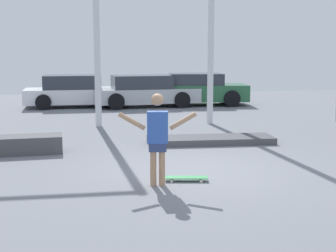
% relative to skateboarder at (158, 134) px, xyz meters
% --- Properties ---
extents(ground_plane, '(36.00, 36.00, 0.00)m').
position_rel_skateboarder_xyz_m(ground_plane, '(0.84, 0.85, -0.94)').
color(ground_plane, slate).
extents(skateboarder, '(1.40, 0.25, 1.66)m').
position_rel_skateboarder_xyz_m(skateboarder, '(0.00, 0.00, 0.00)').
color(skateboarder, tan).
rests_on(skateboarder, ground_plane).
extents(skateboard, '(0.83, 0.34, 0.08)m').
position_rel_skateboarder_xyz_m(skateboard, '(0.56, 0.20, -0.87)').
color(skateboard, '#338C4C').
rests_on(skateboard, ground_plane).
extents(grind_box, '(2.86, 0.92, 0.42)m').
position_rel_skateboarder_xyz_m(grind_box, '(-3.29, 3.10, -0.73)').
color(grind_box, '#47474C').
rests_on(grind_box, ground_plane).
extents(manual_pad, '(3.33, 1.03, 0.17)m').
position_rel_skateboarder_xyz_m(manual_pad, '(1.90, 3.66, -0.85)').
color(manual_pad, '#47474C').
rests_on(manual_pad, ground_plane).
extents(canopy_support_right, '(4.79, 0.20, 6.88)m').
position_rel_skateboarder_xyz_m(canopy_support_right, '(4.97, 6.92, 3.10)').
color(canopy_support_right, silver).
rests_on(canopy_support_right, ground_plane).
extents(parked_car_white, '(4.44, 2.15, 1.37)m').
position_rel_skateboarder_xyz_m(parked_car_white, '(-1.93, 12.49, -0.28)').
color(parked_car_white, white).
rests_on(parked_car_white, ground_plane).
extents(parked_car_silver, '(4.66, 2.20, 1.36)m').
position_rel_skateboarder_xyz_m(parked_car_silver, '(1.04, 12.06, -0.27)').
color(parked_car_silver, '#B7BABF').
rests_on(parked_car_silver, ground_plane).
extents(parked_car_green, '(4.33, 2.18, 1.41)m').
position_rel_skateboarder_xyz_m(parked_car_green, '(3.50, 12.32, -0.24)').
color(parked_car_green, '#28603D').
rests_on(parked_car_green, ground_plane).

